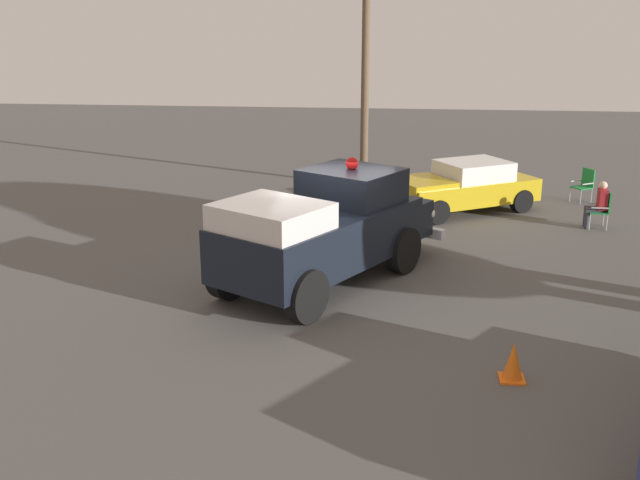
# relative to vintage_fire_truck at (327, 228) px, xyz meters

# --- Properties ---
(ground_plane) EXTENTS (60.00, 60.00, 0.00)m
(ground_plane) POSITION_rel_vintage_fire_truck_xyz_m (0.37, -0.14, -1.20)
(ground_plane) COLOR #514F4C
(vintage_fire_truck) EXTENTS (6.22, 4.93, 2.59)m
(vintage_fire_truck) POSITION_rel_vintage_fire_truck_xyz_m (0.00, 0.00, 0.00)
(vintage_fire_truck) COLOR black
(vintage_fire_truck) RESTS_ON ground
(classic_hot_rod) EXTENTS (3.83, 4.69, 1.46)m
(classic_hot_rod) POSITION_rel_vintage_fire_truck_xyz_m (6.34, -3.37, -0.45)
(classic_hot_rod) COLOR black
(classic_hot_rod) RESTS_ON ground
(lawn_chair_near_truck) EXTENTS (0.54, 0.52, 1.02)m
(lawn_chair_near_truck) POSITION_rel_vintage_fire_truck_xyz_m (4.92, -6.96, -0.61)
(lawn_chair_near_truck) COLOR #B7BABF
(lawn_chair_near_truck) RESTS_ON ground
(lawn_chair_by_car) EXTENTS (0.68, 0.68, 1.02)m
(lawn_chair_by_car) POSITION_rel_vintage_fire_truck_xyz_m (7.90, -7.17, -0.61)
(lawn_chair_by_car) COLOR #B7BABF
(lawn_chair_by_car) RESTS_ON ground
(spectator_seated) EXTENTS (0.41, 0.55, 1.29)m
(spectator_seated) POSITION_rel_vintage_fire_truck_xyz_m (4.92, -6.83, -0.50)
(spectator_seated) COLOR #383842
(spectator_seated) RESTS_ON ground
(utility_pole) EXTENTS (0.28, 1.70, 7.00)m
(utility_pole) POSITION_rel_vintage_fire_truck_xyz_m (9.42, -0.33, 2.44)
(utility_pole) COLOR brown
(utility_pole) RESTS_ON ground
(traffic_cone) EXTENTS (0.40, 0.40, 0.64)m
(traffic_cone) POSITION_rel_vintage_fire_truck_xyz_m (-4.18, -3.36, -0.89)
(traffic_cone) COLOR orange
(traffic_cone) RESTS_ON ground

